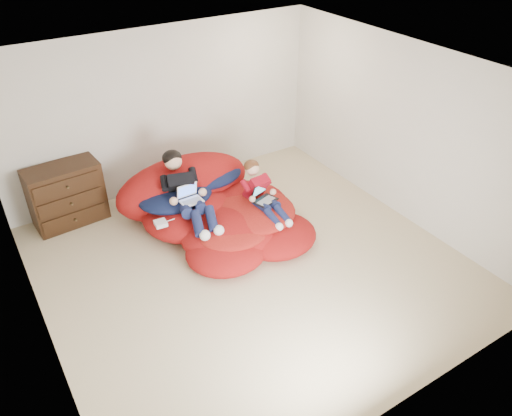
{
  "coord_description": "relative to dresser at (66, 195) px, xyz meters",
  "views": [
    {
      "loc": [
        -2.61,
        -4.26,
        4.18
      ],
      "look_at": [
        0.2,
        0.19,
        0.7
      ],
      "focal_mm": 35.0,
      "sensor_mm": 36.0,
      "label": 1
    }
  ],
  "objects": [
    {
      "name": "room_shell",
      "position": [
        1.69,
        -2.24,
        -0.23
      ],
      "size": [
        5.1,
        5.1,
        2.77
      ],
      "color": "#C4B28C",
      "rests_on": "ground"
    },
    {
      "name": "dresser",
      "position": [
        0.0,
        0.0,
        0.0
      ],
      "size": [
        1.02,
        0.59,
        0.89
      ],
      "color": "black",
      "rests_on": "ground"
    },
    {
      "name": "beanbag_pile",
      "position": [
        1.72,
        -1.21,
        -0.17
      ],
      "size": [
        2.32,
        2.4,
        0.93
      ],
      "color": "#A61312",
      "rests_on": "ground"
    },
    {
      "name": "cream_pillow",
      "position": [
        1.24,
        -0.44,
        0.17
      ],
      "size": [
        0.47,
        0.3,
        0.3
      ],
      "primitive_type": "ellipsoid",
      "color": "white",
      "rests_on": "beanbag_pile"
    },
    {
      "name": "older_boy",
      "position": [
        1.34,
        -1.11,
        0.25
      ],
      "size": [
        0.47,
        1.3,
        0.76
      ],
      "color": "black",
      "rests_on": "beanbag_pile"
    },
    {
      "name": "younger_boy",
      "position": [
        2.25,
        -1.59,
        0.16
      ],
      "size": [
        0.31,
        0.97,
        0.65
      ],
      "color": "#A20E1E",
      "rests_on": "beanbag_pile"
    },
    {
      "name": "laptop_white",
      "position": [
        1.34,
        -1.25,
        0.19
      ],
      "size": [
        0.3,
        0.26,
        0.22
      ],
      "color": "white",
      "rests_on": "older_boy"
    },
    {
      "name": "laptop_black",
      "position": [
        2.25,
        -1.65,
        0.11
      ],
      "size": [
        0.36,
        0.37,
        0.23
      ],
      "color": "black",
      "rests_on": "younger_boy"
    },
    {
      "name": "power_adapter",
      "position": [
        0.86,
        -1.33,
        -0.03
      ],
      "size": [
        0.17,
        0.17,
        0.06
      ],
      "primitive_type": "cube",
      "rotation": [
        0.0,
        0.0,
        -0.09
      ],
      "color": "white",
      "rests_on": "beanbag_pile"
    }
  ]
}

